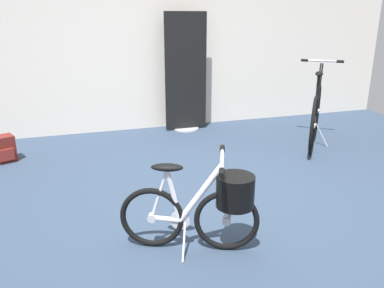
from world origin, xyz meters
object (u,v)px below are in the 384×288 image
(floor_banner_stand, at_px, (186,79))
(display_bike_left, at_px, (316,115))
(folding_bike_foreground, at_px, (208,204))
(backpack_on_floor, at_px, (3,149))

(floor_banner_stand, relative_size, display_bike_left, 1.34)
(folding_bike_foreground, height_order, backpack_on_floor, folding_bike_foreground)
(folding_bike_foreground, bearing_deg, display_bike_left, 40.70)
(folding_bike_foreground, relative_size, backpack_on_floor, 3.10)
(floor_banner_stand, bearing_deg, display_bike_left, -40.39)
(folding_bike_foreground, bearing_deg, backpack_on_floor, 124.56)
(floor_banner_stand, xyz_separation_m, folding_bike_foreground, (-0.74, -2.97, -0.38))
(display_bike_left, bearing_deg, folding_bike_foreground, -139.30)
(floor_banner_stand, height_order, display_bike_left, floor_banner_stand)
(folding_bike_foreground, bearing_deg, floor_banner_stand, 75.96)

